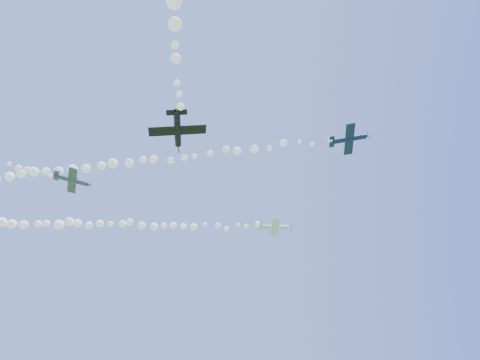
{
  "coord_description": "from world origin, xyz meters",
  "views": [
    {
      "loc": [
        2.27,
        -58.05,
        2.0
      ],
      "look_at": [
        5.33,
        -5.51,
        44.96
      ],
      "focal_mm": 30.0,
      "sensor_mm": 36.0,
      "label": 1
    }
  ],
  "objects": [
    {
      "name": "plane_grey",
      "position": [
        -23.47,
        -3.07,
        45.52
      ],
      "size": [
        6.56,
        6.96,
        2.42
      ],
      "rotation": [
        -0.02,
        0.07,
        0.3
      ],
      "color": "#383D52"
    },
    {
      "name": "smoke_trail_navy",
      "position": [
        -15.92,
        0.21,
        52.94
      ],
      "size": [
        77.11,
        18.16,
        2.93
      ],
      "primitive_type": null,
      "color": "white"
    },
    {
      "name": "plane_white",
      "position": [
        14.02,
        14.72,
        48.75
      ],
      "size": [
        7.53,
        7.86,
        2.3
      ],
      "rotation": [
        0.04,
        0.0,
        -0.02
      ],
      "color": "silver"
    },
    {
      "name": "plane_navy",
      "position": [
        24.8,
        -8.23,
        53.16
      ],
      "size": [
        7.5,
        7.96,
        2.09
      ],
      "rotation": [
        0.0,
        -0.09,
        -0.2
      ],
      "color": "#0D193A"
    },
    {
      "name": "plane_black",
      "position": [
        -3.6,
        -22.3,
        39.1
      ],
      "size": [
        7.21,
        6.99,
        2.1
      ],
      "rotation": [
        -0.17,
        0.0,
        1.6
      ],
      "color": "black"
    },
    {
      "name": "smoke_trail_white",
      "position": [
        -22.13,
        15.31,
        48.44
      ],
      "size": [
        67.8,
        3.81,
        3.14
      ],
      "primitive_type": null,
      "color": "white"
    }
  ]
}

